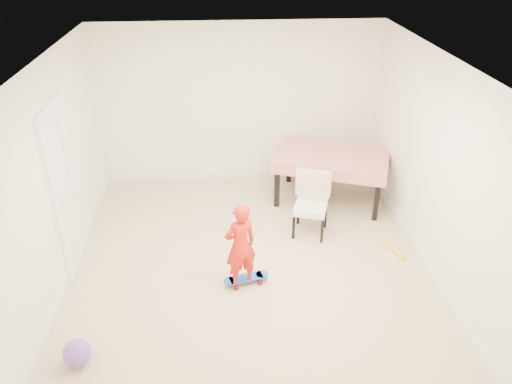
{
  "coord_description": "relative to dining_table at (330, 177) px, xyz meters",
  "views": [
    {
      "loc": [
        -0.31,
        -5.18,
        3.9
      ],
      "look_at": [
        0.1,
        0.2,
        0.95
      ],
      "focal_mm": 35.0,
      "sensor_mm": 36.0,
      "label": 1
    }
  ],
  "objects": [
    {
      "name": "ground",
      "position": [
        -1.36,
        -1.61,
        -0.4
      ],
      "size": [
        5.0,
        5.0,
        0.0
      ],
      "primitive_type": "plane",
      "color": "#C9B18B",
      "rests_on": "ground"
    },
    {
      "name": "ceiling",
      "position": [
        -1.36,
        -1.61,
        2.18
      ],
      "size": [
        4.5,
        5.0,
        0.04
      ],
      "primitive_type": "cube",
      "color": "white",
      "rests_on": "wall_back"
    },
    {
      "name": "wall_back",
      "position": [
        -1.36,
        0.87,
        0.9
      ],
      "size": [
        4.5,
        0.04,
        2.6
      ],
      "primitive_type": "cube",
      "color": "white",
      "rests_on": "ground"
    },
    {
      "name": "wall_front",
      "position": [
        -1.36,
        -4.09,
        0.9
      ],
      "size": [
        4.5,
        0.04,
        2.6
      ],
      "primitive_type": "cube",
      "color": "white",
      "rests_on": "ground"
    },
    {
      "name": "wall_left",
      "position": [
        -3.59,
        -1.61,
        0.9
      ],
      "size": [
        0.04,
        5.0,
        2.6
      ],
      "primitive_type": "cube",
      "color": "white",
      "rests_on": "ground"
    },
    {
      "name": "wall_right",
      "position": [
        0.87,
        -1.61,
        0.9
      ],
      "size": [
        0.04,
        5.0,
        2.6
      ],
      "primitive_type": "cube",
      "color": "white",
      "rests_on": "ground"
    },
    {
      "name": "door",
      "position": [
        -3.59,
        -1.31,
        0.63
      ],
      "size": [
        0.11,
        0.94,
        2.11
      ],
      "primitive_type": "cube",
      "color": "white",
      "rests_on": "ground"
    },
    {
      "name": "baseboard_back",
      "position": [
        -1.36,
        0.88,
        -0.34
      ],
      "size": [
        4.5,
        0.02,
        0.12
      ],
      "primitive_type": "cube",
      "color": "white",
      "rests_on": "ground"
    },
    {
      "name": "baseboard_left",
      "position": [
        -3.6,
        -1.61,
        -0.34
      ],
      "size": [
        0.02,
        5.0,
        0.12
      ],
      "primitive_type": "cube",
      "color": "white",
      "rests_on": "ground"
    },
    {
      "name": "baseboard_right",
      "position": [
        0.88,
        -1.61,
        -0.34
      ],
      "size": [
        0.02,
        5.0,
        0.12
      ],
      "primitive_type": "cube",
      "color": "white",
      "rests_on": "ground"
    },
    {
      "name": "dining_table",
      "position": [
        0.0,
        0.0,
        0.0
      ],
      "size": [
        1.94,
        1.57,
        0.79
      ],
      "primitive_type": null,
      "rotation": [
        0.0,
        0.0,
        -0.35
      ],
      "color": "red",
      "rests_on": "ground"
    },
    {
      "name": "dining_chair",
      "position": [
        -0.47,
        -0.94,
        0.05
      ],
      "size": [
        0.64,
        0.69,
        0.89
      ],
      "primitive_type": null,
      "rotation": [
        0.0,
        0.0,
        -0.31
      ],
      "color": "silver",
      "rests_on": "ground"
    },
    {
      "name": "skateboard",
      "position": [
        -1.43,
        -1.98,
        -0.35
      ],
      "size": [
        0.59,
        0.33,
        0.08
      ],
      "primitive_type": null,
      "rotation": [
        0.0,
        0.0,
        0.24
      ],
      "color": "#1635C0",
      "rests_on": "ground"
    },
    {
      "name": "child",
      "position": [
        -1.49,
        -2.02,
        0.15
      ],
      "size": [
        0.47,
        0.4,
        1.09
      ],
      "primitive_type": "imported",
      "rotation": [
        0.0,
        0.0,
        3.56
      ],
      "color": "red",
      "rests_on": "ground"
    },
    {
      "name": "balloon",
      "position": [
        -3.17,
        -3.11,
        -0.26
      ],
      "size": [
        0.28,
        0.28,
        0.28
      ],
      "primitive_type": "sphere",
      "color": "#7A51C2",
      "rests_on": "ground"
    },
    {
      "name": "foam_toy",
      "position": [
        0.6,
        -1.5,
        -0.37
      ],
      "size": [
        0.16,
        0.4,
        0.06
      ],
      "primitive_type": "cylinder",
      "rotation": [
        1.57,
        0.0,
        0.24
      ],
      "color": "yellow",
      "rests_on": "ground"
    }
  ]
}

